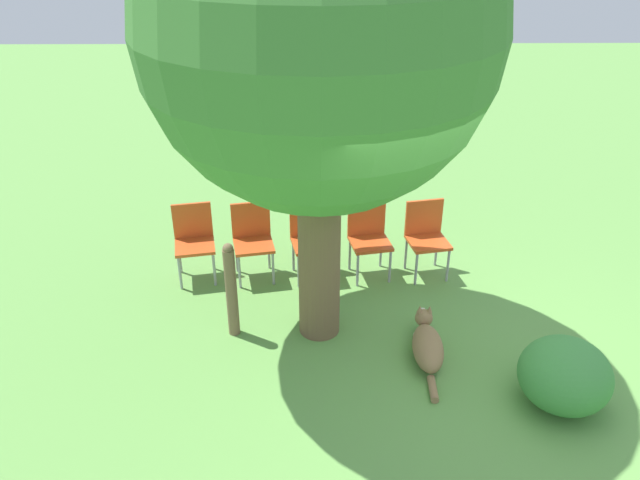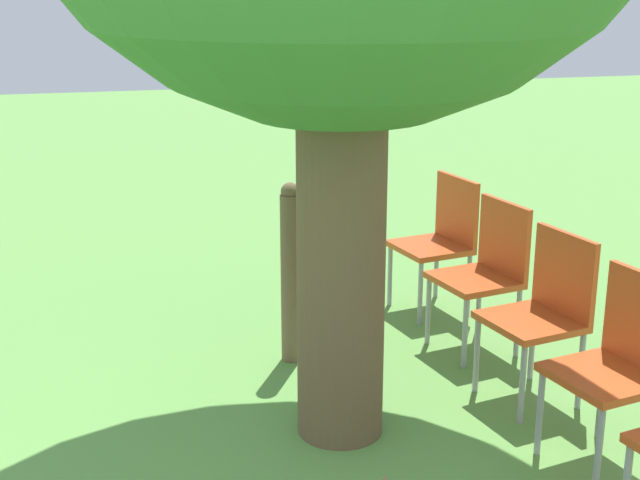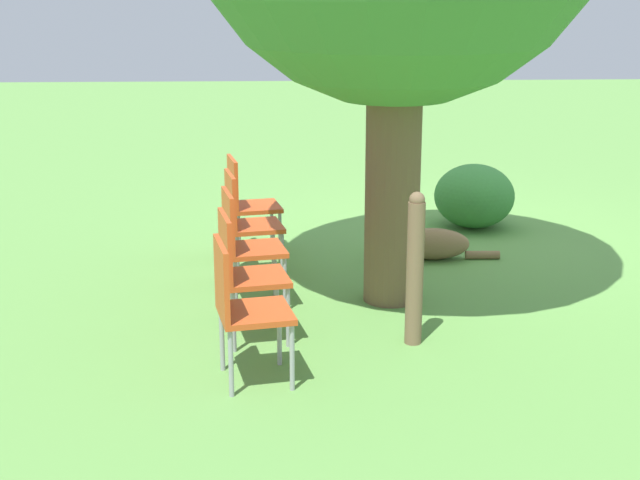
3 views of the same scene
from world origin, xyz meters
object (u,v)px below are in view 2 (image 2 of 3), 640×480
object	(u,v)px
red_chair_2	(545,305)
red_chair_3	(487,266)
fence_post	(291,272)
red_chair_4	(441,235)
red_chair_1	(621,358)

from	to	relation	value
red_chair_2	red_chair_3	size ratio (longest dim) A/B	1.00
fence_post	red_chair_2	world-z (taller)	fence_post
fence_post	red_chair_4	size ratio (longest dim) A/B	1.18
red_chair_2	red_chair_4	xyz separation A→B (m)	(-0.03, 1.32, 0.00)
red_chair_4	fence_post	bearing A→B (deg)	15.24
fence_post	red_chair_4	world-z (taller)	fence_post
red_chair_3	red_chair_1	bearing A→B (deg)	80.19
red_chair_1	red_chair_2	size ratio (longest dim) A/B	1.00
red_chair_1	red_chair_3	size ratio (longest dim) A/B	1.00
red_chair_1	red_chair_4	xyz separation A→B (m)	(-0.04, 1.99, 0.00)
red_chair_2	red_chair_4	distance (m)	1.32
fence_post	red_chair_1	xyz separation A→B (m)	(1.16, -1.44, -0.02)
red_chair_1	red_chair_4	bearing A→B (deg)	-99.81
red_chair_4	red_chair_2	bearing A→B (deg)	80.19
fence_post	red_chair_3	world-z (taller)	fence_post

